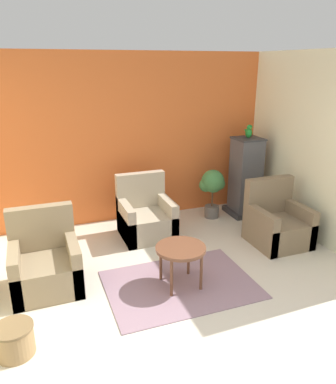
{
  "coord_description": "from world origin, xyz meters",
  "views": [
    {
      "loc": [
        -1.61,
        -2.73,
        2.54
      ],
      "look_at": [
        0.0,
        1.57,
        0.96
      ],
      "focal_mm": 35.0,
      "sensor_mm": 36.0,
      "label": 1
    }
  ],
  "objects_px": {
    "armchair_right": "(277,224)",
    "birdcage": "(245,178)",
    "armchair_left": "(46,265)",
    "potted_plant": "(212,186)",
    "coffee_table": "(181,251)",
    "armchair_middle": "(146,218)",
    "parrot": "(249,132)",
    "wicker_basket": "(14,339)"
  },
  "relations": [
    {
      "from": "armchair_middle",
      "to": "birdcage",
      "type": "height_order",
      "value": "birdcage"
    },
    {
      "from": "armchair_left",
      "to": "armchair_middle",
      "type": "bearing_deg",
      "value": 31.9
    },
    {
      "from": "armchair_middle",
      "to": "parrot",
      "type": "relative_size",
      "value": 4.12
    },
    {
      "from": "coffee_table",
      "to": "armchair_left",
      "type": "relative_size",
      "value": 0.64
    },
    {
      "from": "armchair_right",
      "to": "armchair_middle",
      "type": "bearing_deg",
      "value": 151.98
    },
    {
      "from": "birdcage",
      "to": "armchair_right",
      "type": "bearing_deg",
      "value": -97.7
    },
    {
      "from": "armchair_left",
      "to": "birdcage",
      "type": "height_order",
      "value": "birdcage"
    },
    {
      "from": "armchair_right",
      "to": "armchair_middle",
      "type": "height_order",
      "value": "same"
    },
    {
      "from": "armchair_left",
      "to": "potted_plant",
      "type": "bearing_deg",
      "value": 23.84
    },
    {
      "from": "armchair_middle",
      "to": "wicker_basket",
      "type": "xyz_separation_m",
      "value": [
        -1.88,
        -2.0,
        -0.13
      ]
    },
    {
      "from": "birdcage",
      "to": "potted_plant",
      "type": "relative_size",
      "value": 1.6
    },
    {
      "from": "coffee_table",
      "to": "armchair_middle",
      "type": "xyz_separation_m",
      "value": [
        0.03,
        1.48,
        -0.16
      ]
    },
    {
      "from": "armchair_left",
      "to": "potted_plant",
      "type": "xyz_separation_m",
      "value": [
        2.81,
        1.24,
        0.28
      ]
    },
    {
      "from": "armchair_left",
      "to": "parrot",
      "type": "bearing_deg",
      "value": 19.35
    },
    {
      "from": "armchair_middle",
      "to": "potted_plant",
      "type": "xyz_separation_m",
      "value": [
        1.28,
        0.29,
        0.28
      ]
    },
    {
      "from": "armchair_left",
      "to": "potted_plant",
      "type": "relative_size",
      "value": 1.1
    },
    {
      "from": "armchair_right",
      "to": "armchair_middle",
      "type": "distance_m",
      "value": 1.97
    },
    {
      "from": "coffee_table",
      "to": "wicker_basket",
      "type": "xyz_separation_m",
      "value": [
        -1.85,
        -0.52,
        -0.29
      ]
    },
    {
      "from": "armchair_right",
      "to": "armchair_left",
      "type": "bearing_deg",
      "value": -179.48
    },
    {
      "from": "armchair_middle",
      "to": "armchair_left",
      "type": "bearing_deg",
      "value": -148.1
    },
    {
      "from": "potted_plant",
      "to": "wicker_basket",
      "type": "height_order",
      "value": "potted_plant"
    },
    {
      "from": "potted_plant",
      "to": "parrot",
      "type": "bearing_deg",
      "value": -3.64
    },
    {
      "from": "coffee_table",
      "to": "potted_plant",
      "type": "height_order",
      "value": "potted_plant"
    },
    {
      "from": "parrot",
      "to": "potted_plant",
      "type": "xyz_separation_m",
      "value": [
        -0.62,
        0.04,
        -0.89
      ]
    },
    {
      "from": "armchair_right",
      "to": "birdcage",
      "type": "xyz_separation_m",
      "value": [
        0.16,
        1.17,
        0.36
      ]
    },
    {
      "from": "potted_plant",
      "to": "armchair_middle",
      "type": "bearing_deg",
      "value": -167.28
    },
    {
      "from": "armchair_right",
      "to": "potted_plant",
      "type": "height_order",
      "value": "armchair_right"
    },
    {
      "from": "armchair_right",
      "to": "wicker_basket",
      "type": "xyz_separation_m",
      "value": [
        -3.61,
        -1.08,
        -0.13
      ]
    },
    {
      "from": "armchair_left",
      "to": "wicker_basket",
      "type": "distance_m",
      "value": 1.11
    },
    {
      "from": "birdcage",
      "to": "coffee_table",
      "type": "bearing_deg",
      "value": -138.04
    },
    {
      "from": "armchair_middle",
      "to": "wicker_basket",
      "type": "distance_m",
      "value": 2.75
    },
    {
      "from": "coffee_table",
      "to": "armchair_left",
      "type": "xyz_separation_m",
      "value": [
        -1.5,
        0.53,
        -0.16
      ]
    },
    {
      "from": "coffee_table",
      "to": "wicker_basket",
      "type": "relative_size",
      "value": 1.64
    },
    {
      "from": "armchair_right",
      "to": "potted_plant",
      "type": "bearing_deg",
      "value": 110.66
    },
    {
      "from": "armchair_middle",
      "to": "birdcage",
      "type": "bearing_deg",
      "value": 7.45
    },
    {
      "from": "armchair_middle",
      "to": "armchair_right",
      "type": "bearing_deg",
      "value": -28.02
    },
    {
      "from": "birdcage",
      "to": "potted_plant",
      "type": "bearing_deg",
      "value": 176.18
    },
    {
      "from": "armchair_right",
      "to": "parrot",
      "type": "bearing_deg",
      "value": 82.31
    },
    {
      "from": "birdcage",
      "to": "armchair_left",
      "type": "bearing_deg",
      "value": -160.68
    },
    {
      "from": "parrot",
      "to": "potted_plant",
      "type": "relative_size",
      "value": 0.27
    },
    {
      "from": "coffee_table",
      "to": "armchair_middle",
      "type": "distance_m",
      "value": 1.49
    },
    {
      "from": "armchair_left",
      "to": "potted_plant",
      "type": "distance_m",
      "value": 3.09
    }
  ]
}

